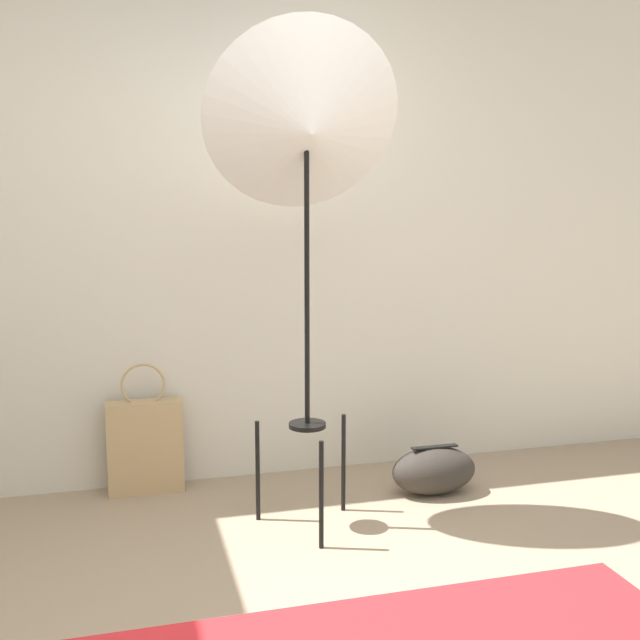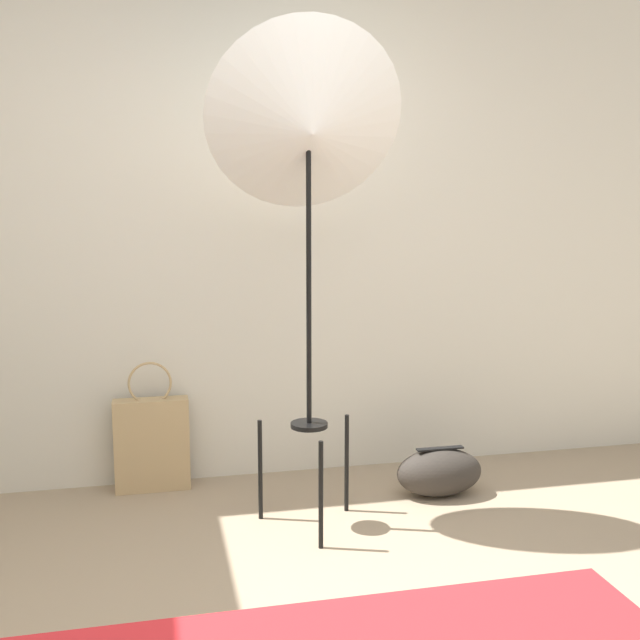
# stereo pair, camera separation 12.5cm
# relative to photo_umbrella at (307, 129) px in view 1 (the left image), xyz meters

# --- Properties ---
(wall_back) EXTENTS (8.00, 0.05, 2.60)m
(wall_back) POSITION_rel_photo_umbrella_xyz_m (-0.26, 0.71, -0.42)
(wall_back) COLOR beige
(wall_back) RESTS_ON ground_plane
(photo_umbrella) EXTENTS (0.85, 0.56, 2.15)m
(photo_umbrella) POSITION_rel_photo_umbrella_xyz_m (0.00, 0.00, 0.00)
(photo_umbrella) COLOR black
(photo_umbrella) RESTS_ON ground_plane
(tote_bag) EXTENTS (0.37, 0.11, 0.65)m
(tote_bag) POSITION_rel_photo_umbrella_xyz_m (-0.67, 0.59, -1.48)
(tote_bag) COLOR tan
(tote_bag) RESTS_ON ground_plane
(duffel_bag) EXTENTS (0.43, 0.23, 0.24)m
(duffel_bag) POSITION_rel_photo_umbrella_xyz_m (0.69, 0.20, -1.60)
(duffel_bag) COLOR #332D28
(duffel_bag) RESTS_ON ground_plane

